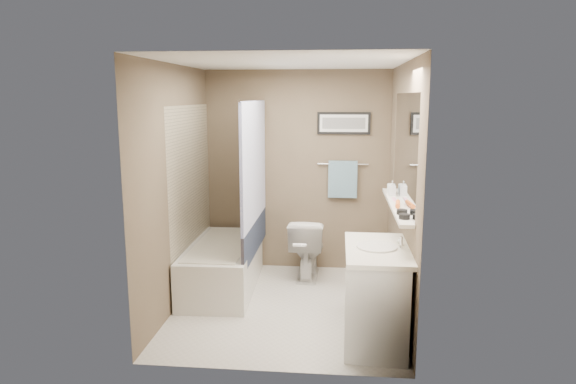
# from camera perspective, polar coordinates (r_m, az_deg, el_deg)

# --- Properties ---
(ground) EXTENTS (2.50, 2.50, 0.00)m
(ground) POSITION_cam_1_polar(r_m,az_deg,el_deg) (5.31, -0.16, -12.59)
(ground) COLOR beige
(ground) RESTS_ON ground
(ceiling) EXTENTS (2.20, 2.50, 0.04)m
(ceiling) POSITION_cam_1_polar(r_m,az_deg,el_deg) (4.89, -0.18, 13.98)
(ceiling) COLOR white
(ceiling) RESTS_ON wall_back
(wall_back) EXTENTS (2.20, 0.04, 2.40)m
(wall_back) POSITION_cam_1_polar(r_m,az_deg,el_deg) (6.17, 0.99, 2.29)
(wall_back) COLOR brown
(wall_back) RESTS_ON ground
(wall_front) EXTENTS (2.20, 0.04, 2.40)m
(wall_front) POSITION_cam_1_polar(r_m,az_deg,el_deg) (3.77, -2.07, -3.09)
(wall_front) COLOR brown
(wall_front) RESTS_ON ground
(wall_left) EXTENTS (0.04, 2.50, 2.40)m
(wall_left) POSITION_cam_1_polar(r_m,az_deg,el_deg) (5.18, -12.14, 0.46)
(wall_left) COLOR brown
(wall_left) RESTS_ON ground
(wall_right) EXTENTS (0.04, 2.50, 2.40)m
(wall_right) POSITION_cam_1_polar(r_m,az_deg,el_deg) (4.97, 12.31, 0.03)
(wall_right) COLOR brown
(wall_right) RESTS_ON ground
(tile_surround) EXTENTS (0.02, 1.55, 2.00)m
(tile_surround) POSITION_cam_1_polar(r_m,az_deg,el_deg) (5.69, -10.65, -0.64)
(tile_surround) COLOR tan
(tile_surround) RESTS_ON wall_left
(curtain_rod) EXTENTS (0.02, 1.55, 0.02)m
(curtain_rod) POSITION_cam_1_polar(r_m,az_deg,el_deg) (5.43, -3.90, 10.14)
(curtain_rod) COLOR silver
(curtain_rod) RESTS_ON wall_left
(curtain_upper) EXTENTS (0.03, 1.45, 1.28)m
(curtain_upper) POSITION_cam_1_polar(r_m,az_deg,el_deg) (5.47, -3.81, 3.32)
(curtain_upper) COLOR white
(curtain_upper) RESTS_ON curtain_rod
(curtain_lower) EXTENTS (0.03, 1.45, 0.36)m
(curtain_lower) POSITION_cam_1_polar(r_m,az_deg,el_deg) (5.64, -3.71, -4.98)
(curtain_lower) COLOR #222B40
(curtain_lower) RESTS_ON curtain_rod
(mirror) EXTENTS (0.02, 1.60, 1.00)m
(mirror) POSITION_cam_1_polar(r_m,az_deg,el_deg) (4.77, 12.83, 4.66)
(mirror) COLOR silver
(mirror) RESTS_ON wall_right
(shelf) EXTENTS (0.12, 1.60, 0.03)m
(shelf) POSITION_cam_1_polar(r_m,az_deg,el_deg) (4.84, 11.93, -1.45)
(shelf) COLOR silver
(shelf) RESTS_ON wall_right
(towel_bar) EXTENTS (0.60, 0.02, 0.02)m
(towel_bar) POSITION_cam_1_polar(r_m,az_deg,el_deg) (6.12, 6.13, 3.11)
(towel_bar) COLOR silver
(towel_bar) RESTS_ON wall_back
(towel) EXTENTS (0.34, 0.05, 0.44)m
(towel) POSITION_cam_1_polar(r_m,az_deg,el_deg) (6.13, 6.09, 1.42)
(towel) COLOR #8CBACC
(towel) RESTS_ON towel_bar
(art_frame) EXTENTS (0.62, 0.02, 0.26)m
(art_frame) POSITION_cam_1_polar(r_m,az_deg,el_deg) (6.10, 6.21, 7.61)
(art_frame) COLOR black
(art_frame) RESTS_ON wall_back
(art_mat) EXTENTS (0.56, 0.00, 0.20)m
(art_mat) POSITION_cam_1_polar(r_m,az_deg,el_deg) (6.08, 6.21, 7.60)
(art_mat) COLOR white
(art_mat) RESTS_ON art_frame
(art_image) EXTENTS (0.50, 0.00, 0.13)m
(art_image) POSITION_cam_1_polar(r_m,az_deg,el_deg) (6.08, 6.21, 7.60)
(art_image) COLOR #595959
(art_image) RESTS_ON art_mat
(door) EXTENTS (0.80, 0.02, 2.00)m
(door) POSITION_cam_1_polar(r_m,az_deg,el_deg) (3.78, 6.27, -6.26)
(door) COLOR silver
(door) RESTS_ON wall_front
(door_handle) EXTENTS (0.10, 0.02, 0.02)m
(door_handle) POSITION_cam_1_polar(r_m,az_deg,el_deg) (3.83, 1.30, -5.93)
(door_handle) COLOR silver
(door_handle) RESTS_ON door
(bathtub) EXTENTS (0.74, 1.52, 0.50)m
(bathtub) POSITION_cam_1_polar(r_m,az_deg,el_deg) (5.74, -7.27, -8.21)
(bathtub) COLOR silver
(bathtub) RESTS_ON ground
(tub_rim) EXTENTS (0.56, 1.36, 0.02)m
(tub_rim) POSITION_cam_1_polar(r_m,az_deg,el_deg) (5.66, -7.33, -5.82)
(tub_rim) COLOR beige
(tub_rim) RESTS_ON bathtub
(toilet) EXTENTS (0.42, 0.71, 0.71)m
(toilet) POSITION_cam_1_polar(r_m,az_deg,el_deg) (6.02, 2.15, -6.16)
(toilet) COLOR silver
(toilet) RESTS_ON ground
(vanity) EXTENTS (0.57, 0.94, 0.80)m
(vanity) POSITION_cam_1_polar(r_m,az_deg,el_deg) (4.54, 9.91, -11.42)
(vanity) COLOR white
(vanity) RESTS_ON ground
(countertop) EXTENTS (0.54, 0.96, 0.04)m
(countertop) POSITION_cam_1_polar(r_m,az_deg,el_deg) (4.40, 9.96, -6.35)
(countertop) COLOR silver
(countertop) RESTS_ON vanity
(sink_basin) EXTENTS (0.34, 0.34, 0.01)m
(sink_basin) POSITION_cam_1_polar(r_m,az_deg,el_deg) (4.39, 9.84, -6.00)
(sink_basin) COLOR silver
(sink_basin) RESTS_ON countertop
(faucet_spout) EXTENTS (0.02, 0.02, 0.10)m
(faucet_spout) POSITION_cam_1_polar(r_m,az_deg,el_deg) (4.40, 12.46, -5.49)
(faucet_spout) COLOR silver
(faucet_spout) RESTS_ON countertop
(faucet_knob) EXTENTS (0.05, 0.05, 0.05)m
(faucet_knob) POSITION_cam_1_polar(r_m,az_deg,el_deg) (4.50, 12.31, -5.39)
(faucet_knob) COLOR white
(faucet_knob) RESTS_ON countertop
(candle_bowl_near) EXTENTS (0.09, 0.09, 0.04)m
(candle_bowl_near) POSITION_cam_1_polar(r_m,az_deg,el_deg) (4.25, 12.81, -2.67)
(candle_bowl_near) COLOR black
(candle_bowl_near) RESTS_ON shelf
(candle_bowl_far) EXTENTS (0.09, 0.09, 0.04)m
(candle_bowl_far) POSITION_cam_1_polar(r_m,az_deg,el_deg) (4.41, 12.55, -2.18)
(candle_bowl_far) COLOR black
(candle_bowl_far) RESTS_ON shelf
(hair_brush_front) EXTENTS (0.07, 0.22, 0.04)m
(hair_brush_front) POSITION_cam_1_polar(r_m,az_deg,el_deg) (4.72, 12.10, -1.30)
(hair_brush_front) COLOR orange
(hair_brush_front) RESTS_ON shelf
(pink_comb) EXTENTS (0.03, 0.16, 0.01)m
(pink_comb) POSITION_cam_1_polar(r_m,az_deg,el_deg) (5.02, 11.71, -0.79)
(pink_comb) COLOR pink
(pink_comb) RESTS_ON shelf
(glass_jar) EXTENTS (0.08, 0.08, 0.10)m
(glass_jar) POSITION_cam_1_polar(r_m,az_deg,el_deg) (5.32, 11.38, 0.36)
(glass_jar) COLOR white
(glass_jar) RESTS_ON shelf
(soap_bottle) EXTENTS (0.07, 0.07, 0.15)m
(soap_bottle) POSITION_cam_1_polar(r_m,az_deg,el_deg) (5.22, 11.50, 0.42)
(soap_bottle) COLOR #999999
(soap_bottle) RESTS_ON shelf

